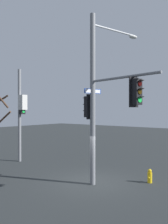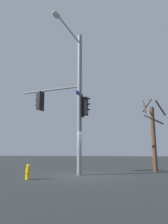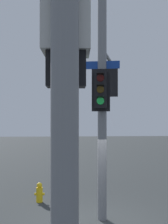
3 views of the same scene
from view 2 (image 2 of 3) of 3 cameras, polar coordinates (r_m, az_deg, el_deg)
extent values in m
plane|color=#2A2F30|center=(11.86, 0.07, -17.57)|extent=(80.00, 80.00, 0.00)
cylinder|color=slate|center=(12.38, -1.26, 3.23)|extent=(0.28, 0.28, 8.79)
cylinder|color=silver|center=(12.61, -4.13, 22.08)|extent=(3.05, 0.84, 0.10)
ellipsoid|color=silver|center=(11.44, -7.86, 25.57)|extent=(0.67, 0.49, 0.20)
cylinder|color=slate|center=(13.53, -9.36, 6.18)|extent=(1.10, 4.03, 0.12)
cube|color=black|center=(13.79, -12.48, 2.96)|extent=(0.42, 0.38, 1.10)
cube|color=black|center=(13.69, -11.89, 3.03)|extent=(0.55, 0.18, 1.30)
cylinder|color=#2F0403|center=(13.96, -12.98, 4.25)|extent=(0.22, 0.08, 0.22)
cube|color=black|center=(14.03, -13.22, 4.69)|extent=(0.24, 0.21, 0.06)
cylinder|color=#352504|center=(13.88, -13.04, 2.89)|extent=(0.22, 0.08, 0.22)
cube|color=black|center=(13.95, -13.28, 3.34)|extent=(0.24, 0.21, 0.06)
cylinder|color=#19D147|center=(13.80, -13.10, 1.52)|extent=(0.22, 0.08, 0.22)
cube|color=black|center=(13.87, -13.34, 1.98)|extent=(0.24, 0.21, 0.06)
cylinder|color=slate|center=(13.95, -12.37, 5.45)|extent=(0.04, 0.04, 0.15)
cube|color=black|center=(12.16, 0.29, 1.62)|extent=(0.40, 0.35, 1.10)
cube|color=black|center=(12.21, -0.47, 1.58)|extent=(0.56, 0.13, 1.30)
cylinder|color=#2F0403|center=(12.20, 1.04, 3.23)|extent=(0.22, 0.06, 0.22)
cube|color=black|center=(12.21, 1.37, 3.80)|extent=(0.23, 0.19, 0.06)
cylinder|color=#352504|center=(12.12, 1.04, 1.67)|extent=(0.22, 0.06, 0.22)
cube|color=black|center=(12.13, 1.38, 2.25)|extent=(0.23, 0.19, 0.06)
cylinder|color=#19D147|center=(12.05, 1.05, 0.09)|extent=(0.22, 0.06, 0.22)
cube|color=black|center=(12.05, 1.39, 0.67)|extent=(0.23, 0.19, 0.06)
cube|color=navy|center=(12.49, -1.26, 5.08)|extent=(1.08, 0.28, 0.24)
cube|color=white|center=(12.50, -1.33, 5.07)|extent=(0.97, 0.24, 0.18)
cylinder|color=yellow|center=(10.65, -15.54, -16.47)|extent=(0.24, 0.24, 0.55)
sphere|color=yellow|center=(10.62, -15.44, -14.56)|extent=(0.20, 0.20, 0.20)
cylinder|color=yellow|center=(10.78, -15.23, -16.26)|extent=(0.10, 0.09, 0.09)
cylinder|color=yellow|center=(10.52, -15.84, -16.38)|extent=(0.10, 0.09, 0.09)
cylinder|color=#4D3627|center=(14.80, 19.10, -7.09)|extent=(0.29, 0.29, 4.41)
cylinder|color=#4D3627|center=(15.02, 16.69, 1.58)|extent=(1.08, 0.13, 1.12)
cylinder|color=#4D3627|center=(14.76, 20.81, 1.10)|extent=(1.10, 0.93, 0.94)
cylinder|color=#4D3627|center=(14.33, 19.11, -2.03)|extent=(0.19, 1.25, 0.72)
cylinder|color=#4D3627|center=(15.43, 17.44, 1.79)|extent=(0.60, 0.84, 1.10)
camera|label=1|loc=(24.21, -15.35, -4.55)|focal=39.78mm
camera|label=3|loc=(13.79, 46.00, 0.34)|focal=54.14mm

